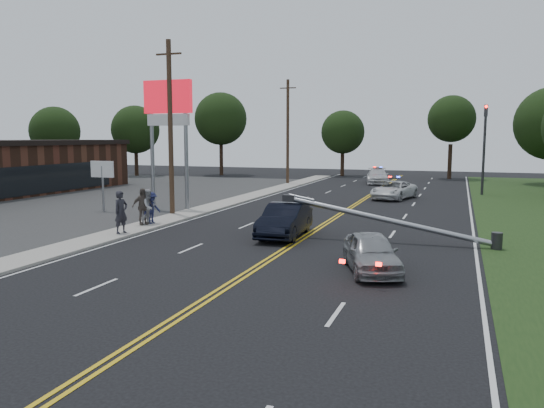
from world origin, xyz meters
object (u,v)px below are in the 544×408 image
at_px(utility_pole_mid, 170,128).
at_px(emergency_b, 378,176).
at_px(small_sign, 102,174).
at_px(crashed_sedan, 285,220).
at_px(fallen_streetlight, 399,222).
at_px(traffic_signal, 484,141).
at_px(utility_pole_far, 288,132).
at_px(waiting_sedan, 371,252).
at_px(bystander_a, 121,212).
at_px(bystander_c, 152,208).
at_px(pylon_sign, 168,113).
at_px(bystander_b, 149,207).
at_px(emergency_a, 394,190).
at_px(bystander_d, 142,206).

bearing_deg(utility_pole_mid, emergency_b, 72.23).
bearing_deg(small_sign, crashed_sedan, -17.77).
relative_size(fallen_streetlight, emergency_b, 1.86).
xyz_separation_m(traffic_signal, utility_pole_far, (-17.50, 4.00, 0.88)).
xyz_separation_m(utility_pole_mid, emergency_b, (8.17, 25.50, -4.35)).
bearing_deg(utility_pole_far, small_sign, -102.31).
bearing_deg(crashed_sedan, emergency_b, 87.18).
relative_size(waiting_sedan, bystander_a, 1.98).
distance_m(utility_pole_mid, crashed_sedan, 10.26).
distance_m(waiting_sedan, bystander_c, 13.40).
bearing_deg(bystander_a, utility_pole_mid, 24.71).
height_order(pylon_sign, bystander_c, pylon_sign).
height_order(traffic_signal, emergency_b, traffic_signal).
relative_size(waiting_sedan, bystander_b, 2.17).
xyz_separation_m(small_sign, bystander_b, (5.69, -3.86, -1.31)).
xyz_separation_m(waiting_sedan, bystander_c, (-12.14, 5.67, 0.27)).
xyz_separation_m(traffic_signal, utility_pole_mid, (-17.50, -18.00, 0.88)).
distance_m(emergency_a, bystander_c, 19.33).
xyz_separation_m(fallen_streetlight, bystander_a, (-12.27, -2.54, 0.19)).
height_order(small_sign, bystander_a, small_sign).
height_order(small_sign, bystander_b, small_sign).
relative_size(utility_pole_mid, bystander_a, 5.07).
height_order(traffic_signal, fallen_streetlight, traffic_signal).
bearing_deg(bystander_c, emergency_b, 2.01).
height_order(crashed_sedan, bystander_d, bystander_d).
bearing_deg(bystander_c, pylon_sign, 37.46).
distance_m(small_sign, bystander_a, 8.90).
distance_m(crashed_sedan, bystander_b, 7.42).
bearing_deg(utility_pole_far, emergency_b, 23.17).
height_order(small_sign, bystander_c, small_sign).
bearing_deg(emergency_b, waiting_sedan, -92.15).
xyz_separation_m(emergency_b, bystander_d, (-7.49, -29.61, 0.32)).
relative_size(utility_pole_far, emergency_b, 1.98).
bearing_deg(traffic_signal, bystander_c, -127.49).
height_order(small_sign, bystander_d, small_sign).
xyz_separation_m(small_sign, emergency_a, (16.04, 12.71, -1.67)).
relative_size(utility_pole_far, bystander_a, 5.07).
height_order(traffic_signal, utility_pole_far, utility_pole_far).
height_order(utility_pole_mid, emergency_b, utility_pole_mid).
xyz_separation_m(utility_pole_far, emergency_a, (11.24, -9.29, -4.42)).
xyz_separation_m(small_sign, bystander_c, (5.71, -3.63, -1.40)).
height_order(pylon_sign, utility_pole_far, utility_pole_far).
height_order(fallen_streetlight, bystander_a, bystander_a).
bearing_deg(utility_pole_mid, utility_pole_far, 90.00).
bearing_deg(bystander_c, emergency_a, -16.28).
bearing_deg(bystander_a, bystander_c, 19.07).
bearing_deg(bystander_d, utility_pole_far, 34.96).
height_order(bystander_a, bystander_c, bystander_a).
bearing_deg(bystander_d, bystander_a, -136.34).
bearing_deg(bystander_d, traffic_signal, -3.79).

